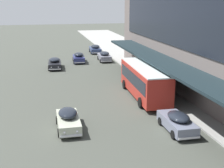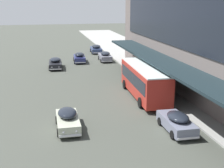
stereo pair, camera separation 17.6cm
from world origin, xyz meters
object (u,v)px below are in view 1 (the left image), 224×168
(sedan_oncoming_front, at_px, (104,56))
(sedan_trailing_near, at_px, (95,49))
(transit_bus_kerbside_front, at_px, (144,80))
(sedan_second_near, at_px, (68,120))
(sedan_oncoming_rear, at_px, (177,122))
(sedan_trailing_mid, at_px, (55,63))
(sedan_lead_mid, at_px, (79,57))

(sedan_oncoming_front, height_order, sedan_trailing_near, sedan_oncoming_front)
(transit_bus_kerbside_front, xyz_separation_m, sedan_trailing_near, (-0.11, 28.36, -1.09))
(sedan_second_near, bearing_deg, sedan_oncoming_rear, -15.60)
(sedan_trailing_mid, bearing_deg, sedan_second_near, -90.24)
(transit_bus_kerbside_front, xyz_separation_m, sedan_lead_mid, (-4.26, 19.85, -1.07))
(sedan_oncoming_front, bearing_deg, sedan_oncoming_rear, -90.48)
(sedan_trailing_near, bearing_deg, transit_bus_kerbside_front, -89.77)
(sedan_trailing_mid, bearing_deg, sedan_oncoming_front, 25.36)
(sedan_trailing_near, distance_m, sedan_lead_mid, 9.46)
(sedan_trailing_near, height_order, sedan_lead_mid, sedan_lead_mid)
(sedan_second_near, distance_m, sedan_trailing_mid, 22.70)
(sedan_oncoming_front, distance_m, sedan_trailing_mid, 9.07)
(sedan_trailing_mid, relative_size, sedan_lead_mid, 1.10)
(sedan_second_near, relative_size, sedan_trailing_near, 0.93)
(sedan_trailing_mid, bearing_deg, sedan_trailing_near, 56.27)
(sedan_oncoming_front, distance_m, sedan_trailing_near, 8.27)
(sedan_oncoming_front, distance_m, sedan_lead_mid, 4.23)
(sedan_lead_mid, relative_size, sedan_oncoming_rear, 0.98)
(sedan_oncoming_front, bearing_deg, sedan_trailing_near, 90.53)
(sedan_oncoming_rear, bearing_deg, sedan_second_near, 164.40)
(sedan_oncoming_front, relative_size, sedan_oncoming_rear, 1.03)
(sedan_oncoming_front, relative_size, sedan_second_near, 1.06)
(transit_bus_kerbside_front, bearing_deg, sedan_trailing_mid, 116.93)
(transit_bus_kerbside_front, height_order, sedan_oncoming_front, transit_bus_kerbside_front)
(transit_bus_kerbside_front, xyz_separation_m, sedan_second_near, (-8.33, -6.50, -1.08))
(sedan_oncoming_front, height_order, sedan_trailing_mid, sedan_oncoming_front)
(sedan_second_near, xyz_separation_m, sedan_trailing_mid, (0.09, 22.70, -0.01))
(sedan_second_near, bearing_deg, transit_bus_kerbside_front, 37.96)
(transit_bus_kerbside_front, height_order, sedan_lead_mid, transit_bus_kerbside_front)
(sedan_second_near, distance_m, sedan_lead_mid, 26.66)
(sedan_trailing_near, xyz_separation_m, sedan_trailing_mid, (-8.12, -12.15, -0.00))
(sedan_lead_mid, xyz_separation_m, sedan_oncoming_rear, (3.98, -28.59, -0.04))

